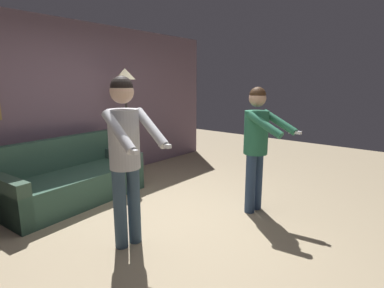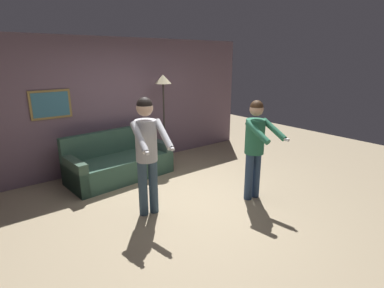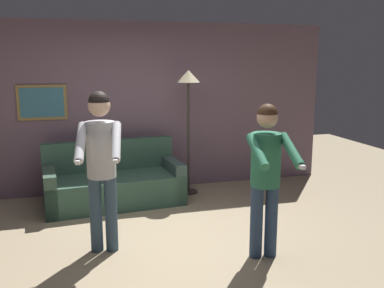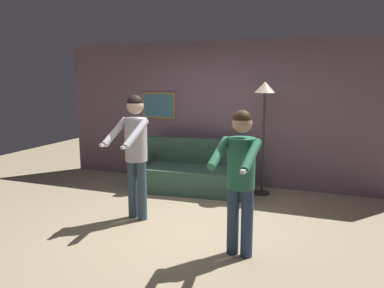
% 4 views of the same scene
% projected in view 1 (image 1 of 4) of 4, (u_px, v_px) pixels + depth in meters
% --- Properties ---
extents(ground_plane, '(12.00, 12.00, 0.00)m').
position_uv_depth(ground_plane, '(175.00, 226.00, 3.52)').
color(ground_plane, tan).
extents(back_wall_assembly, '(6.40, 0.09, 2.60)m').
position_uv_depth(back_wall_assembly, '(66.00, 105.00, 4.68)').
color(back_wall_assembly, '#6E5666').
rests_on(back_wall_assembly, ground_plane).
extents(couch, '(1.97, 1.01, 0.87)m').
position_uv_depth(couch, '(72.00, 182.00, 4.23)').
color(couch, '#365746').
rests_on(couch, ground_plane).
extents(torchiere_lamp, '(0.34, 0.34, 1.88)m').
position_uv_depth(torchiere_lamp, '(126.00, 87.00, 4.96)').
color(torchiere_lamp, '#332D28').
rests_on(torchiere_lamp, ground_plane).
extents(person_standing_left, '(0.50, 0.68, 1.71)m').
position_uv_depth(person_standing_left, '(125.00, 147.00, 2.90)').
color(person_standing_left, '#354C5F').
rests_on(person_standing_left, ground_plane).
extents(person_standing_right, '(0.47, 0.67, 1.60)m').
position_uv_depth(person_standing_right, '(257.00, 139.00, 3.74)').
color(person_standing_right, navy).
rests_on(person_standing_right, ground_plane).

